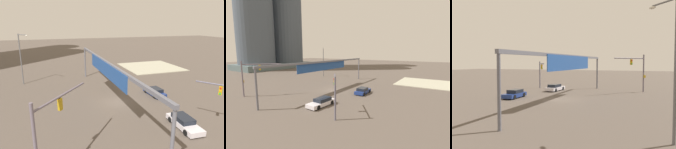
{
  "view_description": "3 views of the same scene",
  "coord_description": "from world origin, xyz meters",
  "views": [
    {
      "loc": [
        -25.48,
        9.22,
        11.3
      ],
      "look_at": [
        2.39,
        -0.0,
        3.56
      ],
      "focal_mm": 32.23,
      "sensor_mm": 36.0,
      "label": 1
    },
    {
      "loc": [
        -27.07,
        -19.87,
        8.21
      ],
      "look_at": [
        2.04,
        -0.13,
        3.1
      ],
      "focal_mm": 25.96,
      "sensor_mm": 36.0,
      "label": 2
    },
    {
      "loc": [
        29.9,
        12.59,
        5.2
      ],
      "look_at": [
        -1.24,
        0.22,
        3.43
      ],
      "focal_mm": 37.78,
      "sensor_mm": 36.0,
      "label": 3
    }
  ],
  "objects": [
    {
      "name": "ground_plane",
      "position": [
        0.0,
        0.0,
        0.0
      ],
      "size": [
        230.31,
        230.31,
        0.0
      ],
      "primitive_type": "plane",
      "color": "brown"
    },
    {
      "name": "sedan_car_waiting_far",
      "position": [
        -8.95,
        -4.59,
        0.58
      ],
      "size": [
        4.87,
        2.06,
        1.21
      ],
      "rotation": [
        0.0,
        0.0,
        3.09
      ],
      "color": "silver",
      "rests_on": "ground"
    },
    {
      "name": "overhead_sign_gantry",
      "position": [
        -0.06,
        1.66,
        5.3
      ],
      "size": [
        31.22,
        0.43,
        6.17
      ],
      "color": "slate",
      "rests_on": "ground"
    },
    {
      "name": "streetlamp_curved_arm",
      "position": [
        13.64,
        13.47,
        5.31
      ],
      "size": [
        2.12,
        1.86,
        9.25
      ],
      "rotation": [
        0.0,
        0.0,
        -2.43
      ],
      "color": "slate",
      "rests_on": "ground"
    },
    {
      "name": "traffic_signal_opposite_side",
      "position": [
        -11.96,
        9.51,
        4.24
      ],
      "size": [
        5.34,
        4.61,
        6.48
      ],
      "rotation": [
        0.0,
        0.0,
        -0.68
      ],
      "color": "slate",
      "rests_on": "ground"
    },
    {
      "name": "sedan_car_approaching",
      "position": [
        0.94,
        -6.67,
        0.57
      ],
      "size": [
        4.29,
        1.98,
        1.21
      ],
      "rotation": [
        0.0,
        0.0,
        0.04
      ],
      "color": "navy",
      "rests_on": "ground"
    },
    {
      "name": "sidewalk_corner",
      "position": [
        19.13,
        -15.99,
        0.07
      ],
      "size": [
        12.92,
        13.58,
        0.15
      ],
      "primitive_type": "cube",
      "color": "#AEAA91",
      "rests_on": "ground"
    }
  ]
}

